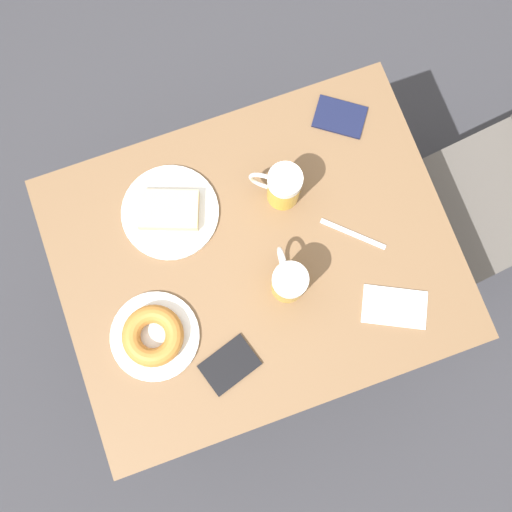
{
  "coord_description": "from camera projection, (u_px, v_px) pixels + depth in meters",
  "views": [
    {
      "loc": [
        0.23,
        -0.08,
        2.11
      ],
      "look_at": [
        0.0,
        0.0,
        0.77
      ],
      "focal_mm": 40.0,
      "sensor_mm": 36.0,
      "label": 1
    }
  ],
  "objects": [
    {
      "name": "ground_plane",
      "position": [
        256.0,
        293.0,
        2.12
      ],
      "size": [
        8.0,
        8.0,
        0.0
      ],
      "primitive_type": "plane",
      "color": "#333338"
    },
    {
      "name": "napkin_folded",
      "position": [
        394.0,
        307.0,
        1.35
      ],
      "size": [
        0.15,
        0.18,
        0.0
      ],
      "rotation": [
        0.0,
        0.0,
        4.25
      ],
      "color": "white",
      "rests_on": "table"
    },
    {
      "name": "fork",
      "position": [
        353.0,
        234.0,
        1.39
      ],
      "size": [
        0.13,
        0.13,
        0.0
      ],
      "rotation": [
        0.0,
        0.0,
        5.53
      ],
      "color": "silver",
      "rests_on": "table"
    },
    {
      "name": "plate_with_cake",
      "position": [
        170.0,
        211.0,
        1.38
      ],
      "size": [
        0.24,
        0.24,
        0.04
      ],
      "color": "white",
      "rests_on": "table"
    },
    {
      "name": "table",
      "position": [
        256.0,
        262.0,
        1.45
      ],
      "size": [
        0.75,
        0.95,
        0.75
      ],
      "color": "brown",
      "rests_on": "ground_plane"
    },
    {
      "name": "beer_mug_left",
      "position": [
        283.0,
        187.0,
        1.34
      ],
      "size": [
        0.1,
        0.11,
        0.13
      ],
      "color": "gold",
      "rests_on": "table"
    },
    {
      "name": "passport_near_edge",
      "position": [
        340.0,
        117.0,
        1.44
      ],
      "size": [
        0.15,
        0.15,
        0.01
      ],
      "rotation": [
        0.0,
        0.0,
        2.52
      ],
      "color": "#141938",
      "rests_on": "table"
    },
    {
      "name": "passport_far_edge",
      "position": [
        230.0,
        365.0,
        1.33
      ],
      "size": [
        0.12,
        0.15,
        0.01
      ],
      "rotation": [
        0.0,
        0.0,
        3.44
      ],
      "color": "black",
      "rests_on": "table"
    },
    {
      "name": "plate_with_donut",
      "position": [
        154.0,
        336.0,
        1.32
      ],
      "size": [
        0.21,
        0.21,
        0.05
      ],
      "color": "white",
      "rests_on": "table"
    },
    {
      "name": "beer_mug_center",
      "position": [
        289.0,
        282.0,
        1.3
      ],
      "size": [
        0.13,
        0.08,
        0.13
      ],
      "color": "gold",
      "rests_on": "table"
    }
  ]
}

